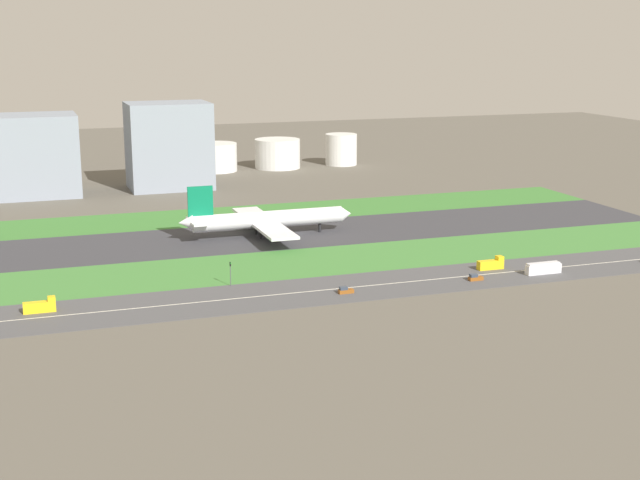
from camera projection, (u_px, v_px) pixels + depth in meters
The scene contains 18 objects.
ground_plane at pixel (300, 234), 330.48m from camera, with size 800.00×800.00×0.00m, color #5B564C.
runway at pixel (300, 233), 330.47m from camera, with size 280.00×46.00×0.10m, color #38383D.
grass_median_north at pixel (270, 213), 368.22m from camera, with size 280.00×36.00×0.10m, color #3D7A33.
grass_median_south at pixel (338, 260), 292.72m from camera, with size 280.00×36.00×0.10m, color #427F38.
highway at pixel (376, 285), 263.25m from camera, with size 280.00×28.00×0.10m, color #4C4C4F.
highway_centerline at pixel (376, 285), 263.24m from camera, with size 266.00×0.50×0.01m, color silver.
airliner at pixel (264, 220), 324.75m from camera, with size 65.00×56.00×19.70m.
bus_0 at pixel (543, 268), 275.23m from camera, with size 11.60×2.50×3.50m.
truck_1 at pixel (491, 264), 280.53m from camera, with size 8.40×2.50×4.00m.
truck_0 at pixel (40, 306), 237.65m from camera, with size 8.40×2.50×4.00m.
car_0 at pixel (475, 278), 268.00m from camera, with size 4.40×1.80×2.00m.
car_1 at pixel (345, 290), 254.83m from camera, with size 4.40×1.80×2.00m.
traffic_light at pixel (230, 272), 261.41m from camera, with size 0.36×0.50×7.20m.
terminal_building at pixel (33, 155), 402.79m from camera, with size 39.51×30.58×36.68m, color gray.
hangar_building at pixel (169, 146), 421.82m from camera, with size 38.14×28.36×40.48m, color gray.
fuel_tank_west at pixel (215, 157), 476.27m from camera, with size 22.93×22.93×14.94m, color silver.
fuel_tank_centre at pixel (277, 154), 487.08m from camera, with size 24.61×24.61×15.80m, color silver.
fuel_tank_east at pixel (341, 149), 498.63m from camera, with size 17.51×17.51×17.23m, color silver.
Camera 1 is at (-97.83, -307.21, 73.01)m, focal length 50.24 mm.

